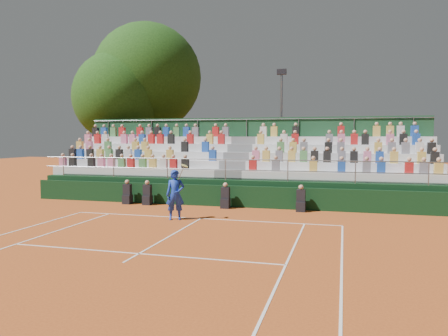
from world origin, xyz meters
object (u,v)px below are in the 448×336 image
(tennis_player, at_px, (175,195))
(tree_east, at_px, (147,78))
(floodlight_mast, at_px, (281,118))
(tree_west, at_px, (119,97))

(tennis_player, relative_size, tree_east, 0.19)
(floodlight_mast, bearing_deg, tree_east, 170.33)
(tree_east, xyz_separation_m, floodlight_mast, (10.33, -1.76, -3.21))
(tennis_player, relative_size, tree_west, 0.24)
(tree_east, distance_m, floodlight_mast, 10.96)
(tennis_player, height_order, floodlight_mast, floodlight_mast)
(tennis_player, relative_size, floodlight_mast, 0.29)
(tennis_player, distance_m, tree_east, 17.66)
(tree_west, distance_m, floodlight_mast, 11.78)
(tree_west, relative_size, tree_east, 0.80)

